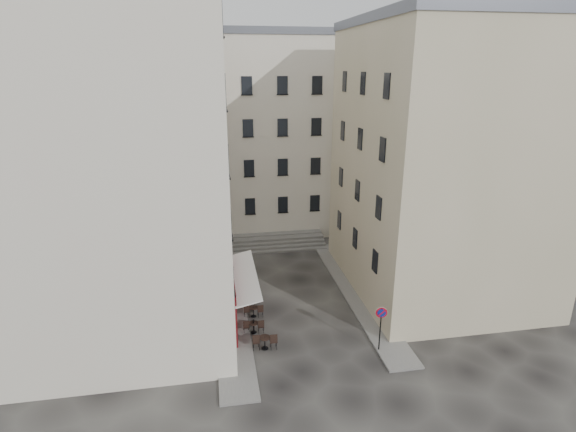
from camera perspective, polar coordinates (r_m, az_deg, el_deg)
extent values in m
plane|color=black|center=(29.72, 1.86, -13.04)|extent=(90.00, 90.00, 0.00)
cube|color=slate|center=(32.69, -7.46, -9.94)|extent=(2.00, 22.00, 0.12)
cube|color=slate|center=(33.26, 8.51, -9.45)|extent=(2.00, 18.00, 0.12)
cube|color=beige|center=(28.80, -20.27, 6.27)|extent=(12.00, 16.00, 20.00)
cube|color=#B7AD88|center=(33.03, 18.98, 6.08)|extent=(12.00, 14.00, 18.00)
cube|color=slate|center=(32.49, 20.81, 22.28)|extent=(12.20, 14.20, 0.60)
cube|color=beige|center=(44.47, -4.33, 10.00)|extent=(18.00, 10.00, 18.00)
cube|color=slate|center=(44.07, -4.64, 22.04)|extent=(18.20, 10.20, 0.60)
cube|color=#410909|center=(29.25, -7.15, -9.79)|extent=(0.25, 7.00, 3.50)
cube|color=black|center=(29.41, -7.04, -10.39)|extent=(0.06, 3.85, 2.00)
cube|color=white|center=(28.74, -5.60, -7.58)|extent=(1.58, 7.30, 0.41)
cube|color=slate|center=(40.14, -1.58, -4.12)|extent=(9.00, 1.80, 0.20)
cube|color=slate|center=(40.48, -1.67, -3.62)|extent=(9.00, 1.80, 0.20)
cube|color=slate|center=(40.82, -1.77, -3.13)|extent=(9.00, 1.80, 0.20)
cube|color=slate|center=(41.16, -1.86, -2.64)|extent=(9.00, 1.80, 0.20)
cylinder|color=black|center=(28.23, -4.38, -13.87)|extent=(0.10, 0.10, 0.90)
sphere|color=black|center=(27.99, -4.40, -13.06)|extent=(0.12, 0.12, 0.12)
cylinder|color=black|center=(31.24, -5.03, -10.46)|extent=(0.10, 0.10, 0.90)
sphere|color=black|center=(31.01, -5.05, -9.70)|extent=(0.12, 0.12, 0.12)
cylinder|color=black|center=(34.34, -5.55, -7.66)|extent=(0.10, 0.10, 0.90)
sphere|color=black|center=(34.13, -5.58, -6.95)|extent=(0.12, 0.12, 0.12)
cylinder|color=black|center=(26.64, 11.62, -14.00)|extent=(0.07, 0.07, 2.79)
cylinder|color=#B80C1B|center=(26.06, 11.78, -11.93)|extent=(0.64, 0.15, 0.65)
cylinder|color=navy|center=(26.04, 11.80, -11.96)|extent=(0.47, 0.13, 0.47)
cube|color=#B80C1B|center=(26.02, 11.82, -11.99)|extent=(0.38, 0.10, 0.38)
cylinder|color=black|center=(27.03, -2.94, -16.42)|extent=(0.40, 0.40, 0.02)
cylinder|color=black|center=(26.83, -2.96, -15.78)|extent=(0.06, 0.06, 0.77)
cylinder|color=black|center=(26.63, -2.97, -15.15)|extent=(0.66, 0.66, 0.04)
cube|color=black|center=(26.85, -1.87, -15.59)|extent=(0.42, 0.42, 0.99)
cube|color=black|center=(26.85, -4.08, -15.63)|extent=(0.42, 0.42, 0.99)
cylinder|color=black|center=(28.46, -4.37, -14.49)|extent=(0.36, 0.36, 0.02)
cylinder|color=black|center=(28.28, -4.39, -13.94)|extent=(0.05, 0.05, 0.69)
cylinder|color=black|center=(28.12, -4.40, -13.40)|extent=(0.59, 0.59, 0.04)
cube|color=black|center=(28.29, -3.47, -13.79)|extent=(0.37, 0.37, 0.89)
cube|color=black|center=(28.31, -5.33, -13.81)|extent=(0.37, 0.37, 0.89)
cylinder|color=black|center=(30.02, -4.38, -12.58)|extent=(0.36, 0.36, 0.02)
cylinder|color=black|center=(29.85, -4.40, -12.05)|extent=(0.05, 0.05, 0.69)
cylinder|color=black|center=(29.69, -4.41, -11.52)|extent=(0.59, 0.59, 0.04)
cube|color=black|center=(29.86, -3.53, -11.91)|extent=(0.37, 0.37, 0.89)
cube|color=black|center=(29.88, -5.28, -11.93)|extent=(0.37, 0.37, 0.89)
cylinder|color=black|center=(32.36, -5.33, -10.16)|extent=(0.33, 0.33, 0.02)
cylinder|color=black|center=(32.21, -5.35, -9.68)|extent=(0.05, 0.05, 0.64)
cylinder|color=black|center=(32.08, -5.36, -9.22)|extent=(0.55, 0.55, 0.04)
cube|color=black|center=(32.22, -4.61, -9.56)|extent=(0.35, 0.35, 0.83)
cube|color=black|center=(32.25, -6.11, -9.58)|extent=(0.35, 0.35, 0.83)
cylinder|color=black|center=(32.74, -5.45, -9.80)|extent=(0.32, 0.32, 0.02)
cylinder|color=black|center=(32.60, -5.46, -9.35)|extent=(0.04, 0.04, 0.62)
cylinder|color=black|center=(32.47, -5.48, -8.91)|extent=(0.53, 0.53, 0.04)
cube|color=black|center=(32.60, -4.75, -9.24)|extent=(0.34, 0.34, 0.80)
cube|color=black|center=(32.64, -6.19, -9.25)|extent=(0.34, 0.34, 0.80)
imported|color=black|center=(30.39, -4.82, -10.50)|extent=(0.62, 0.41, 1.68)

